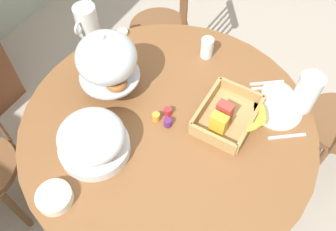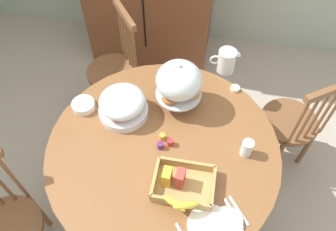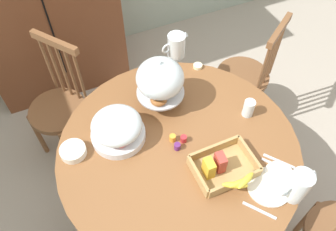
% 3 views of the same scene
% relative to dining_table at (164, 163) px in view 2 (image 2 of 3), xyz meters
% --- Properties ---
extents(ground_plane, '(10.00, 10.00, 0.00)m').
position_rel_dining_table_xyz_m(ground_plane, '(-0.00, 0.10, -0.55)').
color(ground_plane, '#A89E8E').
extents(dining_table, '(1.34, 1.34, 0.74)m').
position_rel_dining_table_xyz_m(dining_table, '(0.00, 0.00, 0.00)').
color(dining_table, brown).
rests_on(dining_table, ground_plane).
extents(windsor_chair_near_window, '(0.46, 0.46, 0.97)m').
position_rel_dining_table_xyz_m(windsor_chair_near_window, '(-0.55, 0.80, -0.10)').
color(windsor_chair_near_window, brown).
rests_on(windsor_chair_near_window, ground_plane).
extents(windsor_chair_by_cabinet, '(0.46, 0.46, 0.97)m').
position_rel_dining_table_xyz_m(windsor_chair_by_cabinet, '(-0.83, -0.51, -0.10)').
color(windsor_chair_by_cabinet, brown).
rests_on(windsor_chair_by_cabinet, ground_plane).
extents(windsor_chair_far_side, '(0.46, 0.46, 0.97)m').
position_rel_dining_table_xyz_m(windsor_chair_far_side, '(0.82, 0.52, -0.10)').
color(windsor_chair_far_side, brown).
rests_on(windsor_chair_far_side, ground_plane).
extents(pastry_stand_with_dome, '(0.28, 0.28, 0.34)m').
position_rel_dining_table_xyz_m(pastry_stand_with_dome, '(0.03, 0.33, 0.39)').
color(pastry_stand_with_dome, silver).
rests_on(pastry_stand_with_dome, dining_table).
extents(fruit_platter_covered, '(0.30, 0.30, 0.18)m').
position_rel_dining_table_xyz_m(fruit_platter_covered, '(-0.28, 0.19, 0.27)').
color(fruit_platter_covered, silver).
rests_on(fruit_platter_covered, dining_table).
extents(milk_pitcher, '(0.20, 0.12, 0.16)m').
position_rel_dining_table_xyz_m(milk_pitcher, '(0.30, 0.68, 0.26)').
color(milk_pitcher, silver).
rests_on(milk_pitcher, dining_table).
extents(cereal_basket, '(0.32, 0.30, 0.12)m').
position_rel_dining_table_xyz_m(cereal_basket, '(0.14, -0.24, 0.23)').
color(cereal_basket, tan).
rests_on(cereal_basket, dining_table).
extents(china_plate_large, '(0.22, 0.22, 0.01)m').
position_rel_dining_table_xyz_m(china_plate_large, '(0.31, -0.41, 0.19)').
color(china_plate_large, white).
rests_on(china_plate_large, dining_table).
extents(china_plate_small, '(0.15, 0.15, 0.01)m').
position_rel_dining_table_xyz_m(china_plate_small, '(0.39, -0.37, 0.20)').
color(china_plate_small, white).
rests_on(china_plate_small, china_plate_large).
extents(cereal_bowl, '(0.14, 0.14, 0.04)m').
position_rel_dining_table_xyz_m(cereal_bowl, '(-0.54, 0.19, 0.21)').
color(cereal_bowl, white).
rests_on(cereal_bowl, dining_table).
extents(drinking_glass, '(0.06, 0.06, 0.11)m').
position_rel_dining_table_xyz_m(drinking_glass, '(0.46, 0.04, 0.24)').
color(drinking_glass, silver).
rests_on(drinking_glass, dining_table).
extents(butter_dish, '(0.06, 0.06, 0.02)m').
position_rel_dining_table_xyz_m(butter_dish, '(0.38, 0.51, 0.20)').
color(butter_dish, beige).
rests_on(butter_dish, dining_table).
extents(jam_jar_strawberry, '(0.04, 0.04, 0.04)m').
position_rel_dining_table_xyz_m(jam_jar_strawberry, '(0.04, 0.02, 0.21)').
color(jam_jar_strawberry, '#B7282D').
rests_on(jam_jar_strawberry, dining_table).
extents(jam_jar_apricot, '(0.04, 0.04, 0.04)m').
position_rel_dining_table_xyz_m(jam_jar_apricot, '(-0.02, 0.05, 0.21)').
color(jam_jar_apricot, orange).
rests_on(jam_jar_apricot, dining_table).
extents(jam_jar_grape, '(0.04, 0.04, 0.04)m').
position_rel_dining_table_xyz_m(jam_jar_grape, '(-0.02, -0.01, 0.21)').
color(jam_jar_grape, '#5B2366').
rests_on(jam_jar_grape, dining_table).
extents(table_knife, '(0.11, 0.14, 0.01)m').
position_rel_dining_table_xyz_m(table_knife, '(0.42, -0.32, 0.19)').
color(table_knife, silver).
rests_on(table_knife, dining_table).
extents(dinner_fork, '(0.11, 0.14, 0.01)m').
position_rel_dining_table_xyz_m(dinner_fork, '(0.44, -0.30, 0.19)').
color(dinner_fork, silver).
rests_on(dinner_fork, dining_table).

